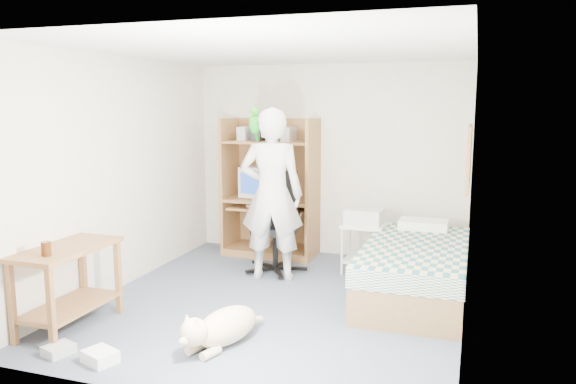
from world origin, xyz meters
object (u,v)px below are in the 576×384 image
at_px(office_chair, 276,236).
at_px(printer_cart, 364,240).
at_px(bed, 415,270).
at_px(dog, 222,327).
at_px(side_desk, 68,275).
at_px(computer_hutch, 272,193).
at_px(person, 272,195).

xyz_separation_m(office_chair, printer_cart, (1.02, 0.23, -0.03)).
bearing_deg(bed, dog, -129.07).
relative_size(bed, printer_cart, 3.42).
bearing_deg(printer_cart, side_desk, -128.12).
height_order(bed, side_desk, side_desk).
xyz_separation_m(computer_hutch, person, (0.37, -0.99, 0.16)).
xyz_separation_m(bed, side_desk, (-2.85, -1.82, 0.21)).
distance_m(side_desk, office_chair, 2.54).
height_order(computer_hutch, office_chair, computer_hutch).
height_order(person, printer_cart, person).
distance_m(person, printer_cart, 1.25).
xyz_separation_m(office_chair, dog, (0.29, -2.17, -0.26)).
bearing_deg(office_chair, person, -89.54).
height_order(office_chair, person, person).
xyz_separation_m(computer_hutch, dog, (0.60, -2.85, -0.66)).
xyz_separation_m(side_desk, printer_cart, (2.18, 2.49, -0.10)).
bearing_deg(office_chair, computer_hutch, 103.50).
relative_size(bed, dog, 2.10).
distance_m(office_chair, dog, 2.20).
bearing_deg(computer_hutch, dog, -78.08).
height_order(bed, printer_cart, bed).
height_order(person, dog, person).
distance_m(bed, printer_cart, 0.96).
bearing_deg(computer_hutch, office_chair, -65.77).
bearing_deg(computer_hutch, bed, -29.29).
xyz_separation_m(computer_hutch, office_chair, (0.31, -0.68, -0.40)).
relative_size(computer_hutch, bed, 0.89).
relative_size(bed, person, 1.03).
distance_m(bed, person, 1.78).
bearing_deg(dog, person, 115.06).
distance_m(bed, side_desk, 3.39).
bearing_deg(dog, bed, 68.83).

